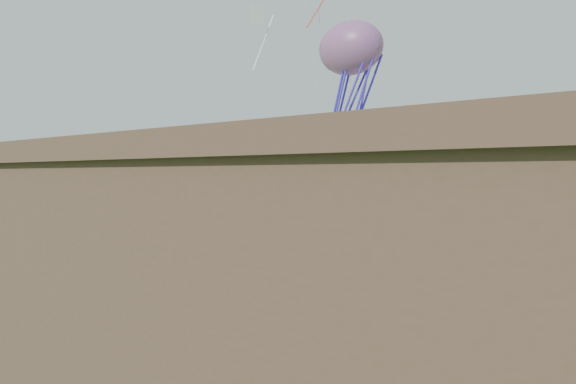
% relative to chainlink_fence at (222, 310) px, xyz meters
% --- Properties ---
extents(ground, '(160.00, 160.00, 0.00)m').
position_rel_chainlink_fence_xyz_m(ground, '(0.00, -6.00, -0.55)').
color(ground, '#245A1F').
rests_on(ground, ground).
extents(sand_beach, '(72.00, 20.00, 0.02)m').
position_rel_chainlink_fence_xyz_m(sand_beach, '(0.00, 16.00, -0.55)').
color(sand_beach, tan).
rests_on(sand_beach, ground).
extents(ocean, '(160.00, 68.00, 0.02)m').
position_rel_chainlink_fence_xyz_m(ocean, '(0.00, 60.00, -0.55)').
color(ocean, slate).
rests_on(ocean, ground).
extents(chainlink_fence, '(36.20, 0.20, 1.25)m').
position_rel_chainlink_fence_xyz_m(chainlink_fence, '(0.00, 0.00, 0.00)').
color(chainlink_fence, brown).
rests_on(chainlink_fence, ground).
extents(motel, '(15.00, 10.00, 7.00)m').
position_rel_chainlink_fence_xyz_m(motel, '(13.00, -7.00, 2.95)').
color(motel, '#4F392A').
rests_on(motel, ground).
extents(picnic_table, '(1.89, 1.56, 0.71)m').
position_rel_chainlink_fence_xyz_m(picnic_table, '(7.76, -1.00, -0.19)').
color(picnic_table, brown).
rests_on(picnic_table, ground).
extents(octopus_kite, '(4.32, 3.55, 7.72)m').
position_rel_chainlink_fence_xyz_m(octopus_kite, '(1.37, 8.92, 11.43)').
color(octopus_kite, '#F15B26').
extents(kite_white, '(2.27, 2.38, 3.38)m').
position_rel_chainlink_fence_xyz_m(kite_white, '(-5.97, 9.21, 15.63)').
color(kite_white, white).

